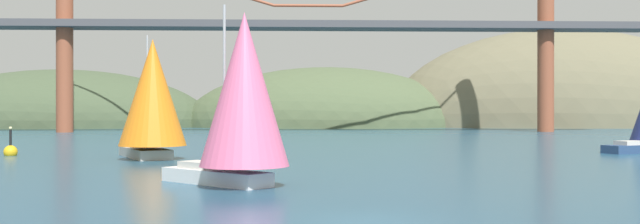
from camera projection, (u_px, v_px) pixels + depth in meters
The scene contains 8 objects.
ground_plane at pixel (366, 222), 23.08m from camera, with size 360.00×360.00×0.00m, color navy.
headland_center at pixel (327, 126), 158.17m from camera, with size 65.79×44.00×27.17m, color #4C5B3D.
headland_left at pixel (62, 127), 155.93m from camera, with size 68.45×44.00×25.90m, color #425138.
headland_right at pixel (562, 126), 160.23m from camera, with size 82.85×44.00×45.44m, color #6B664C.
suspension_bridge at pixel (308, 18), 117.96m from camera, with size 118.51×6.00×42.31m.
sailboat_orange_sail at pixel (152, 97), 52.46m from camera, with size 7.28×9.77×9.62m.
sailboat_pink_spinnaker at pixel (242, 95), 33.57m from camera, with size 7.71×7.57×9.03m.
channel_buoy at pixel (11, 151), 56.77m from camera, with size 1.10×1.10×2.64m.
Camera 1 is at (-2.41, -23.00, 3.75)m, focal length 38.69 mm.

